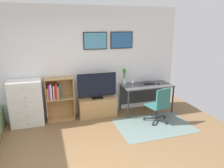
{
  "coord_description": "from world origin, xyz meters",
  "views": [
    {
      "loc": [
        -0.34,
        -2.73,
        2.24
      ],
      "look_at": [
        1.0,
        1.5,
        1.0
      ],
      "focal_mm": 33.87,
      "sensor_mm": 36.0,
      "label": 1
    }
  ],
  "objects_px": {
    "dresser": "(26,103)",
    "bamboo_vase": "(124,76)",
    "tv_stand": "(97,107)",
    "bookshelf": "(57,96)",
    "desk": "(145,89)",
    "office_chair": "(159,104)",
    "laptop": "(148,82)",
    "computer_mouse": "(158,84)",
    "wine_glass": "(133,81)",
    "television": "(97,86)"
  },
  "relations": [
    {
      "from": "office_chair",
      "to": "bookshelf",
      "type": "bearing_deg",
      "value": 146.66
    },
    {
      "from": "dresser",
      "to": "laptop",
      "type": "height_order",
      "value": "dresser"
    },
    {
      "from": "desk",
      "to": "office_chair",
      "type": "height_order",
      "value": "office_chair"
    },
    {
      "from": "television",
      "to": "office_chair",
      "type": "relative_size",
      "value": 1.13
    },
    {
      "from": "laptop",
      "to": "wine_glass",
      "type": "bearing_deg",
      "value": -165.87
    },
    {
      "from": "laptop",
      "to": "computer_mouse",
      "type": "distance_m",
      "value": 0.28
    },
    {
      "from": "dresser",
      "to": "tv_stand",
      "type": "xyz_separation_m",
      "value": [
        1.66,
        0.01,
        -0.29
      ]
    },
    {
      "from": "desk",
      "to": "computer_mouse",
      "type": "xyz_separation_m",
      "value": [
        0.32,
        -0.12,
        0.14
      ]
    },
    {
      "from": "television",
      "to": "computer_mouse",
      "type": "height_order",
      "value": "television"
    },
    {
      "from": "office_chair",
      "to": "bamboo_vase",
      "type": "height_order",
      "value": "bamboo_vase"
    },
    {
      "from": "computer_mouse",
      "to": "office_chair",
      "type": "bearing_deg",
      "value": -116.36
    },
    {
      "from": "dresser",
      "to": "office_chair",
      "type": "relative_size",
      "value": 1.24
    },
    {
      "from": "wine_glass",
      "to": "laptop",
      "type": "bearing_deg",
      "value": 11.97
    },
    {
      "from": "television",
      "to": "desk",
      "type": "distance_m",
      "value": 1.32
    },
    {
      "from": "bookshelf",
      "to": "desk",
      "type": "height_order",
      "value": "bookshelf"
    },
    {
      "from": "tv_stand",
      "to": "dresser",
      "type": "bearing_deg",
      "value": -179.48
    },
    {
      "from": "bookshelf",
      "to": "bamboo_vase",
      "type": "bearing_deg",
      "value": 1.78
    },
    {
      "from": "dresser",
      "to": "wine_glass",
      "type": "distance_m",
      "value": 2.57
    },
    {
      "from": "dresser",
      "to": "desk",
      "type": "xyz_separation_m",
      "value": [
        2.96,
        -0.03,
        0.08
      ]
    },
    {
      "from": "bamboo_vase",
      "to": "television",
      "type": "bearing_deg",
      "value": -170.45
    },
    {
      "from": "office_chair",
      "to": "desk",
      "type": "bearing_deg",
      "value": 77.15
    },
    {
      "from": "tv_stand",
      "to": "wine_glass",
      "type": "bearing_deg",
      "value": -10.22
    },
    {
      "from": "tv_stand",
      "to": "bamboo_vase",
      "type": "bearing_deg",
      "value": 7.9
    },
    {
      "from": "bamboo_vase",
      "to": "wine_glass",
      "type": "distance_m",
      "value": 0.31
    },
    {
      "from": "desk",
      "to": "laptop",
      "type": "distance_m",
      "value": 0.2
    },
    {
      "from": "wine_glass",
      "to": "computer_mouse",
      "type": "bearing_deg",
      "value": -0.22
    },
    {
      "from": "tv_stand",
      "to": "television",
      "type": "bearing_deg",
      "value": -90.0
    },
    {
      "from": "dresser",
      "to": "television",
      "type": "height_order",
      "value": "television"
    },
    {
      "from": "television",
      "to": "computer_mouse",
      "type": "bearing_deg",
      "value": -4.94
    },
    {
      "from": "dresser",
      "to": "bookshelf",
      "type": "xyz_separation_m",
      "value": [
        0.7,
        0.07,
        0.07
      ]
    },
    {
      "from": "desk",
      "to": "computer_mouse",
      "type": "relative_size",
      "value": 12.58
    },
    {
      "from": "television",
      "to": "wine_glass",
      "type": "xyz_separation_m",
      "value": [
        0.89,
        -0.14,
        0.07
      ]
    },
    {
      "from": "dresser",
      "to": "bamboo_vase",
      "type": "distance_m",
      "value": 2.46
    },
    {
      "from": "tv_stand",
      "to": "bookshelf",
      "type": "bearing_deg",
      "value": 176.89
    },
    {
      "from": "bookshelf",
      "to": "tv_stand",
      "type": "distance_m",
      "value": 1.03
    },
    {
      "from": "desk",
      "to": "office_chair",
      "type": "xyz_separation_m",
      "value": [
        -0.01,
        -0.79,
        -0.15
      ]
    },
    {
      "from": "office_chair",
      "to": "laptop",
      "type": "xyz_separation_m",
      "value": [
        0.08,
        0.78,
        0.34
      ]
    },
    {
      "from": "desk",
      "to": "laptop",
      "type": "relative_size",
      "value": 3.35
    },
    {
      "from": "laptop",
      "to": "bookshelf",
      "type": "bearing_deg",
      "value": 179.46
    },
    {
      "from": "bookshelf",
      "to": "computer_mouse",
      "type": "distance_m",
      "value": 2.6
    },
    {
      "from": "television",
      "to": "office_chair",
      "type": "height_order",
      "value": "television"
    },
    {
      "from": "tv_stand",
      "to": "television",
      "type": "distance_m",
      "value": 0.56
    },
    {
      "from": "television",
      "to": "computer_mouse",
      "type": "distance_m",
      "value": 1.63
    },
    {
      "from": "computer_mouse",
      "to": "laptop",
      "type": "bearing_deg",
      "value": 157.68
    },
    {
      "from": "dresser",
      "to": "laptop",
      "type": "relative_size",
      "value": 2.72
    },
    {
      "from": "dresser",
      "to": "television",
      "type": "relative_size",
      "value": 1.1
    },
    {
      "from": "tv_stand",
      "to": "desk",
      "type": "xyz_separation_m",
      "value": [
        1.31,
        -0.04,
        0.37
      ]
    },
    {
      "from": "bamboo_vase",
      "to": "laptop",
      "type": "bearing_deg",
      "value": -15.07
    },
    {
      "from": "desk",
      "to": "tv_stand",
      "type": "bearing_deg",
      "value": 178.21
    },
    {
      "from": "dresser",
      "to": "desk",
      "type": "relative_size",
      "value": 0.81
    }
  ]
}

